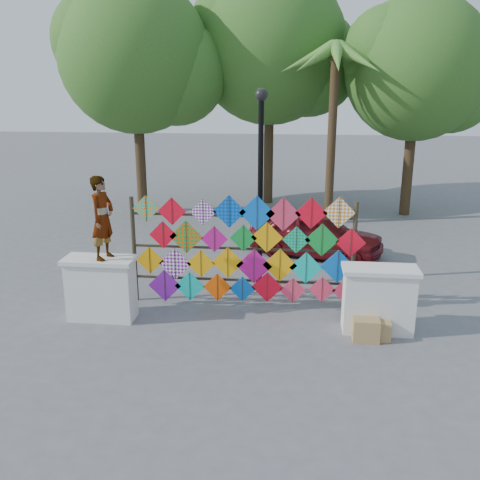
# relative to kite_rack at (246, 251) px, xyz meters

# --- Properties ---
(ground) EXTENTS (80.00, 80.00, 0.00)m
(ground) POSITION_rel_kite_rack_xyz_m (-0.11, -0.73, -1.22)
(ground) COLOR slate
(ground) RESTS_ON ground
(parapet_left) EXTENTS (1.40, 0.65, 1.28)m
(parapet_left) POSITION_rel_kite_rack_xyz_m (-2.81, -0.93, -0.57)
(parapet_left) COLOR white
(parapet_left) RESTS_ON ground
(parapet_right) EXTENTS (1.40, 0.65, 1.28)m
(parapet_right) POSITION_rel_kite_rack_xyz_m (2.59, -0.93, -0.57)
(parapet_right) COLOR white
(parapet_right) RESTS_ON ground
(kite_rack) EXTENTS (4.89, 0.24, 2.41)m
(kite_rack) POSITION_rel_kite_rack_xyz_m (0.00, 0.00, 0.00)
(kite_rack) COLOR #322B1C
(kite_rack) RESTS_ON ground
(tree_west) EXTENTS (5.85, 5.20, 8.01)m
(tree_west) POSITION_rel_kite_rack_xyz_m (-4.51, 8.30, 4.16)
(tree_west) COLOR #46301E
(tree_west) RESTS_ON ground
(tree_mid) EXTENTS (6.30, 5.60, 8.61)m
(tree_mid) POSITION_rel_kite_rack_xyz_m (-0.01, 10.30, 4.55)
(tree_mid) COLOR #46301E
(tree_mid) RESTS_ON ground
(tree_east) EXTENTS (5.40, 4.80, 7.42)m
(tree_east) POSITION_rel_kite_rack_xyz_m (4.98, 8.80, 3.77)
(tree_east) COLOR #46301E
(tree_east) RESTS_ON ground
(palm_tree) EXTENTS (3.62, 3.62, 5.83)m
(palm_tree) POSITION_rel_kite_rack_xyz_m (2.09, 7.27, 3.73)
(palm_tree) COLOR #46301E
(palm_tree) RESTS_ON ground
(vendor_woman) EXTENTS (0.52, 0.67, 1.62)m
(vendor_woman) POSITION_rel_kite_rack_xyz_m (-2.68, -0.93, 0.87)
(vendor_woman) COLOR #99999E
(vendor_woman) RESTS_ON parapet_left
(sedan) EXTENTS (3.90, 2.56, 1.23)m
(sedan) POSITION_rel_kite_rack_xyz_m (1.56, 3.61, -0.60)
(sedan) COLOR maroon
(sedan) RESTS_ON ground
(lamppost) EXTENTS (0.28, 0.28, 4.46)m
(lamppost) POSITION_rel_kite_rack_xyz_m (0.19, 1.27, 1.47)
(lamppost) COLOR black
(lamppost) RESTS_ON ground
(cardboard_box_near) EXTENTS (0.48, 0.43, 0.43)m
(cardboard_box_near) POSITION_rel_kite_rack_xyz_m (2.33, -1.31, -1.01)
(cardboard_box_near) COLOR tan
(cardboard_box_near) RESTS_ON ground
(cardboard_box_far) EXTENTS (0.43, 0.40, 0.37)m
(cardboard_box_far) POSITION_rel_kite_rack_xyz_m (2.57, -1.24, -1.04)
(cardboard_box_far) COLOR tan
(cardboard_box_far) RESTS_ON ground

